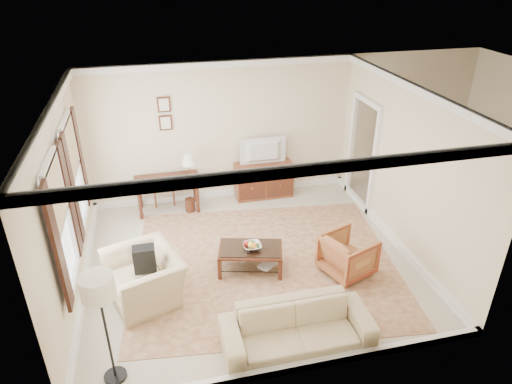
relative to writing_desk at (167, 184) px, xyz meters
name	(u,v)px	position (x,y,z in m)	size (l,w,h in m)	color
room_shell	(248,124)	(1.22, -2.08, 1.88)	(5.51, 5.01, 2.91)	beige
annex_bedroom	(443,186)	(5.71, -0.93, -0.26)	(3.00, 2.70, 2.90)	beige
window_front	(61,223)	(-1.48, -2.78, 0.95)	(0.12, 1.56, 1.80)	#CCB284
window_rear	(74,173)	(-1.48, -1.18, 0.95)	(0.12, 1.56, 1.80)	#CCB284
doorway	(362,155)	(3.93, -0.58, 0.48)	(0.10, 1.12, 2.25)	white
rug	(265,264)	(1.45, -2.27, -0.59)	(4.37, 3.75, 0.01)	brown
writing_desk	(167,184)	(0.00, 0.00, 0.00)	(1.29, 0.65, 0.71)	#502516
desk_chair	(163,180)	(-0.08, 0.35, -0.07)	(0.45, 0.45, 1.05)	brown
desk_lamp	(189,165)	(0.47, 0.00, 0.36)	(0.32, 0.32, 0.50)	silver
framed_prints	(165,113)	(0.10, 0.39, 1.34)	(0.25, 0.04, 0.68)	#502516
sideboard	(264,180)	(2.05, 0.16, -0.22)	(1.22, 0.47, 0.75)	brown
tv	(264,144)	(2.05, 0.14, 0.63)	(0.93, 0.54, 0.12)	black
coffee_table	(251,253)	(1.19, -2.35, -0.26)	(1.16, 0.85, 0.44)	#502516
fruit_bowl	(252,245)	(1.21, -2.37, -0.10)	(0.42, 0.42, 0.10)	silver
book_a	(238,257)	(1.01, -2.21, -0.42)	(0.28, 0.04, 0.38)	brown
book_b	(262,262)	(1.37, -2.44, -0.43)	(0.28, 0.03, 0.38)	brown
striped_armchair	(348,253)	(2.72, -2.79, -0.21)	(0.74, 0.69, 0.76)	maroon
club_armchair	(144,271)	(-0.53, -2.65, -0.09)	(1.15, 0.75, 1.00)	#C9AD87
backpack	(144,257)	(-0.49, -2.67, 0.16)	(0.32, 0.22, 0.40)	black
sofa	(297,322)	(1.42, -4.11, -0.20)	(2.02, 0.59, 0.79)	#C9AD87
floor_lamp	(99,295)	(-0.96, -4.10, 0.73)	(0.39, 0.39, 1.58)	black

